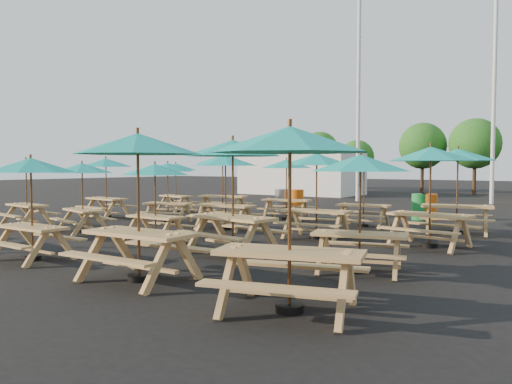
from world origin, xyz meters
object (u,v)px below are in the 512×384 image
Objects in this scene: picnic_unit_7 at (223,163)px; picnic_unit_8 at (31,172)px; picnic_unit_12 at (138,153)px; picnic_unit_13 at (233,155)px; picnic_unit_2 at (106,166)px; waste_bin_3 at (429,207)px; picnic_unit_18 at (431,160)px; picnic_unit_11 at (286,168)px; picnic_unit_17 at (360,170)px; picnic_unit_6 at (168,171)px; picnic_unit_15 at (364,169)px; picnic_unit_10 at (225,165)px; picnic_unit_1 at (26,168)px; picnic_unit_3 at (176,170)px; picnic_unit_9 at (155,174)px; waste_bin_2 at (420,207)px; picnic_unit_16 at (290,151)px; picnic_unit_5 at (82,172)px; waste_bin_1 at (297,201)px; picnic_unit_14 at (317,165)px; waste_bin_0 at (282,200)px; picnic_unit_19 at (458,160)px.

picnic_unit_7 is 9.68m from picnic_unit_8.
picnic_unit_12 is 2.94m from picnic_unit_13.
picnic_unit_7 is at bearing 48.65° from picnic_unit_2.
picnic_unit_18 is at bearing -73.37° from waste_bin_3.
picnic_unit_17 is (5.89, -6.85, -0.02)m from picnic_unit_11.
picnic_unit_6 is 1.05× the size of picnic_unit_15.
picnic_unit_1 is at bearing -155.96° from picnic_unit_10.
picnic_unit_2 is 0.89× the size of picnic_unit_13.
picnic_unit_3 is 8.53m from picnic_unit_9.
picnic_unit_11 is (5.52, 0.07, 0.11)m from picnic_unit_3.
picnic_unit_3 is at bearing 165.99° from picnic_unit_11.
picnic_unit_8 is at bearing -90.33° from picnic_unit_7.
picnic_unit_7 reaches higher than waste_bin_3.
picnic_unit_15 is at bearing -104.82° from waste_bin_2.
waste_bin_3 is (9.85, 9.59, -1.40)m from picnic_unit_1.
picnic_unit_13 is 1.19× the size of picnic_unit_15.
picnic_unit_12 is (8.64, -9.61, 0.38)m from picnic_unit_3.
picnic_unit_16 is at bearing -4.16° from picnic_unit_12.
picnic_unit_17 is at bearing 42.53° from picnic_unit_12.
picnic_unit_13 reaches higher than picnic_unit_5.
picnic_unit_10 reaches higher than picnic_unit_15.
picnic_unit_12 is at bearing -70.57° from waste_bin_1.
picnic_unit_15 is (0.31, 6.39, -0.35)m from picnic_unit_13.
picnic_unit_14 reaches higher than picnic_unit_10.
picnic_unit_1 is at bearing 162.78° from picnic_unit_17.
picnic_unit_11 is 0.86× the size of picnic_unit_16.
picnic_unit_10 is 6.90m from picnic_unit_12.
picnic_unit_16 reaches higher than picnic_unit_6.
waste_bin_2 is at bearing 50.70° from picnic_unit_1.
picnic_unit_2 is 6.75m from picnic_unit_11.
picnic_unit_15 is at bearing -32.39° from waste_bin_0.
picnic_unit_16 is 2.91m from picnic_unit_17.
picnic_unit_18 is 2.57× the size of waste_bin_2.
waste_bin_3 is (9.78, 2.96, -1.31)m from picnic_unit_3.
picnic_unit_12 reaches higher than picnic_unit_6.
picnic_unit_13 is at bearing -81.85° from picnic_unit_11.
picnic_unit_9 is 0.83× the size of picnic_unit_18.
picnic_unit_8 is 9.70m from picnic_unit_11.
picnic_unit_16 reaches higher than picnic_unit_5.
picnic_unit_17 is (8.65, -3.61, 0.09)m from picnic_unit_6.
picnic_unit_15 is (3.05, 6.13, 0.10)m from picnic_unit_9.
picnic_unit_2 is 4.15m from picnic_unit_5.
picnic_unit_2 is (-0.21, 3.24, 0.07)m from picnic_unit_1.
picnic_unit_8 is (5.40, -9.63, 0.05)m from picnic_unit_3.
picnic_unit_9 is at bearing -23.19° from picnic_unit_2.
picnic_unit_9 is 0.88× the size of picnic_unit_11.
waste_bin_1 is at bearing 118.32° from picnic_unit_14.
picnic_unit_19 is (11.81, 3.12, 0.18)m from picnic_unit_2.
picnic_unit_17 is at bearing -53.64° from waste_bin_1.
picnic_unit_11 is at bearing 104.88° from picnic_unit_12.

